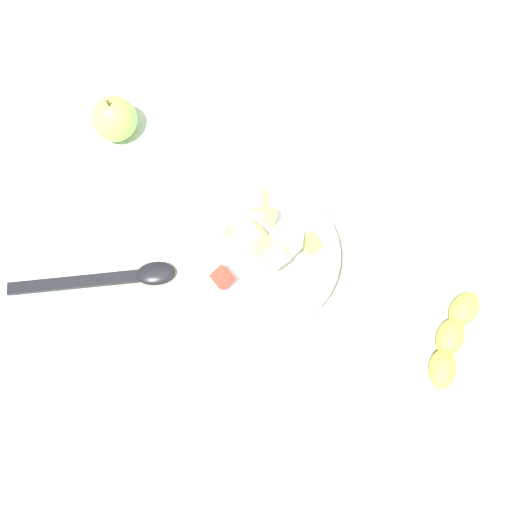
{
  "coord_description": "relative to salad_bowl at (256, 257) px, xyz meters",
  "views": [
    {
      "loc": [
        0.07,
        0.3,
        0.82
      ],
      "look_at": [
        0.0,
        0.01,
        0.04
      ],
      "focal_mm": 42.0,
      "sensor_mm": 36.0,
      "label": 1
    }
  ],
  "objects": [
    {
      "name": "whole_apple",
      "position": [
        0.17,
        -0.27,
        -0.0
      ],
      "size": [
        0.07,
        0.07,
        0.08
      ],
      "color": "#9EC656",
      "rests_on": "ground_plane"
    },
    {
      "name": "banana_whole",
      "position": [
        -0.24,
        0.17,
        -0.02
      ],
      "size": [
        0.12,
        0.14,
        0.04
      ],
      "color": "yellow",
      "rests_on": "ground_plane"
    },
    {
      "name": "placemat",
      "position": [
        -0.0,
        -0.01,
        -0.03
      ],
      "size": [
        0.44,
        0.37,
        0.01
      ],
      "primitive_type": "cube",
      "color": "#BCB299",
      "rests_on": "ground_plane"
    },
    {
      "name": "serving_spoon",
      "position": [
        0.2,
        -0.02,
        -0.03
      ],
      "size": [
        0.24,
        0.05,
        0.01
      ],
      "color": "black",
      "rests_on": "placemat"
    },
    {
      "name": "ground_plane",
      "position": [
        -0.0,
        -0.01,
        -0.04
      ],
      "size": [
        2.4,
        2.4,
        0.0
      ],
      "primitive_type": "plane",
      "color": "silver"
    },
    {
      "name": "salad_bowl",
      "position": [
        0.0,
        0.0,
        0.0
      ],
      "size": [
        0.23,
        0.23,
        0.11
      ],
      "color": "white",
      "rests_on": "placemat"
    }
  ]
}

